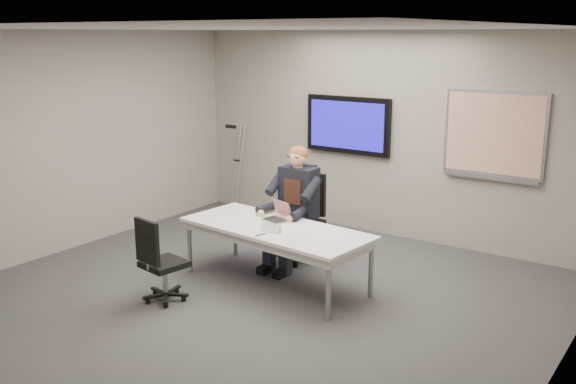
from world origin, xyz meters
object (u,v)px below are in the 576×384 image
Objects in this scene: office_chair_far at (302,234)px; seated_person at (290,220)px; conference_table at (276,233)px; laptop at (278,215)px; office_chair_near at (162,275)px.

office_chair_far is 0.37m from seated_person.
laptop is at bearing 124.92° from conference_table.
conference_table is at bearing -43.21° from laptop.
laptop is at bearing -80.68° from seated_person.
office_chair_far is (-0.19, 0.82, -0.26)m from conference_table.
office_chair_near reaches higher than conference_table.
office_chair_far is 0.70m from laptop.
laptop is at bearing -103.92° from office_chair_near.
office_chair_near is 1.73m from seated_person.
seated_person reaches higher than conference_table.
conference_table is 0.30m from laptop.
seated_person reaches higher than office_chair_far.
conference_table is 6.19× the size of laptop.
office_chair_far is 2.99× the size of laptop.
office_chair_near is (-0.69, -1.08, -0.31)m from conference_table.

